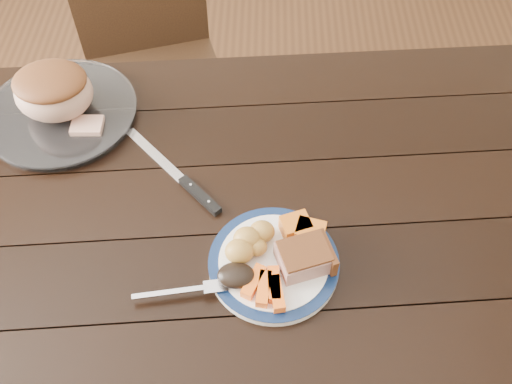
{
  "coord_description": "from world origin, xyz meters",
  "views": [
    {
      "loc": [
        0.09,
        -0.71,
        1.72
      ],
      "look_at": [
        0.08,
        -0.02,
        0.8
      ],
      "focal_mm": 40.0,
      "sensor_mm": 36.0,
      "label": 1
    }
  ],
  "objects_px": {
    "dining_table": "(221,222)",
    "carving_knife": "(188,185)",
    "roast_joint": "(54,93)",
    "chair_far": "(151,53)",
    "serving_platter": "(62,114)",
    "fork": "(188,290)",
    "pork_slice": "(304,257)",
    "dinner_plate": "(274,264)"
  },
  "relations": [
    {
      "from": "dining_table",
      "to": "carving_knife",
      "type": "bearing_deg",
      "value": 155.6
    },
    {
      "from": "roast_joint",
      "to": "carving_knife",
      "type": "relative_size",
      "value": 0.72
    },
    {
      "from": "chair_far",
      "to": "carving_knife",
      "type": "relative_size",
      "value": 3.78
    },
    {
      "from": "serving_platter",
      "to": "fork",
      "type": "xyz_separation_m",
      "value": [
        0.34,
        -0.46,
        0.01
      ]
    },
    {
      "from": "dining_table",
      "to": "fork",
      "type": "relative_size",
      "value": 9.39
    },
    {
      "from": "chair_far",
      "to": "pork_slice",
      "type": "height_order",
      "value": "chair_far"
    },
    {
      "from": "chair_far",
      "to": "serving_platter",
      "type": "height_order",
      "value": "chair_far"
    },
    {
      "from": "serving_platter",
      "to": "pork_slice",
      "type": "distance_m",
      "value": 0.68
    },
    {
      "from": "pork_slice",
      "to": "chair_far",
      "type": "bearing_deg",
      "value": 116.27
    },
    {
      "from": "dining_table",
      "to": "fork",
      "type": "xyz_separation_m",
      "value": [
        -0.04,
        -0.23,
        0.11
      ]
    },
    {
      "from": "pork_slice",
      "to": "carving_knife",
      "type": "bearing_deg",
      "value": 140.74
    },
    {
      "from": "dining_table",
      "to": "chair_far",
      "type": "xyz_separation_m",
      "value": [
        -0.27,
        0.73,
        -0.13
      ]
    },
    {
      "from": "chair_far",
      "to": "roast_joint",
      "type": "relative_size",
      "value": 5.28
    },
    {
      "from": "dinner_plate",
      "to": "roast_joint",
      "type": "relative_size",
      "value": 1.43
    },
    {
      "from": "dinner_plate",
      "to": "serving_platter",
      "type": "height_order",
      "value": "serving_platter"
    },
    {
      "from": "dining_table",
      "to": "roast_joint",
      "type": "xyz_separation_m",
      "value": [
        -0.38,
        0.23,
        0.17
      ]
    },
    {
      "from": "dining_table",
      "to": "pork_slice",
      "type": "relative_size",
      "value": 17.5
    },
    {
      "from": "dining_table",
      "to": "roast_joint",
      "type": "bearing_deg",
      "value": 148.57
    },
    {
      "from": "dining_table",
      "to": "serving_platter",
      "type": "relative_size",
      "value": 4.86
    },
    {
      "from": "carving_knife",
      "to": "pork_slice",
      "type": "bearing_deg",
      "value": 7.08
    },
    {
      "from": "dining_table",
      "to": "fork",
      "type": "distance_m",
      "value": 0.26
    },
    {
      "from": "serving_platter",
      "to": "pork_slice",
      "type": "xyz_separation_m",
      "value": [
        0.55,
        -0.4,
        0.03
      ]
    },
    {
      "from": "dinner_plate",
      "to": "carving_knife",
      "type": "xyz_separation_m",
      "value": [
        -0.18,
        0.19,
        -0.0
      ]
    },
    {
      "from": "pork_slice",
      "to": "dining_table",
      "type": "bearing_deg",
      "value": 136.29
    },
    {
      "from": "serving_platter",
      "to": "carving_knife",
      "type": "height_order",
      "value": "serving_platter"
    },
    {
      "from": "pork_slice",
      "to": "serving_platter",
      "type": "bearing_deg",
      "value": 144.3
    },
    {
      "from": "fork",
      "to": "pork_slice",
      "type": "bearing_deg",
      "value": 6.51
    },
    {
      "from": "roast_joint",
      "to": "chair_far",
      "type": "bearing_deg",
      "value": 77.51
    },
    {
      "from": "chair_far",
      "to": "carving_knife",
      "type": "height_order",
      "value": "chair_far"
    },
    {
      "from": "roast_joint",
      "to": "carving_knife",
      "type": "bearing_deg",
      "value": -32.78
    },
    {
      "from": "serving_platter",
      "to": "carving_knife",
      "type": "distance_m",
      "value": 0.38
    },
    {
      "from": "fork",
      "to": "roast_joint",
      "type": "bearing_deg",
      "value": 117.11
    },
    {
      "from": "chair_far",
      "to": "dinner_plate",
      "type": "distance_m",
      "value": 1.0
    },
    {
      "from": "chair_far",
      "to": "serving_platter",
      "type": "relative_size",
      "value": 2.7
    },
    {
      "from": "serving_platter",
      "to": "dinner_plate",
      "type": "bearing_deg",
      "value": -38.31
    },
    {
      "from": "dinner_plate",
      "to": "serving_platter",
      "type": "distance_m",
      "value": 0.64
    },
    {
      "from": "dining_table",
      "to": "dinner_plate",
      "type": "bearing_deg",
      "value": -54.0
    },
    {
      "from": "dinner_plate",
      "to": "carving_knife",
      "type": "distance_m",
      "value": 0.26
    },
    {
      "from": "dining_table",
      "to": "serving_platter",
      "type": "xyz_separation_m",
      "value": [
        -0.38,
        0.23,
        0.1
      ]
    },
    {
      "from": "dinner_plate",
      "to": "dining_table",
      "type": "bearing_deg",
      "value": 126.0
    },
    {
      "from": "carving_knife",
      "to": "roast_joint",
      "type": "bearing_deg",
      "value": -166.44
    },
    {
      "from": "chair_far",
      "to": "pork_slice",
      "type": "xyz_separation_m",
      "value": [
        0.44,
        -0.9,
        0.27
      ]
    }
  ]
}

